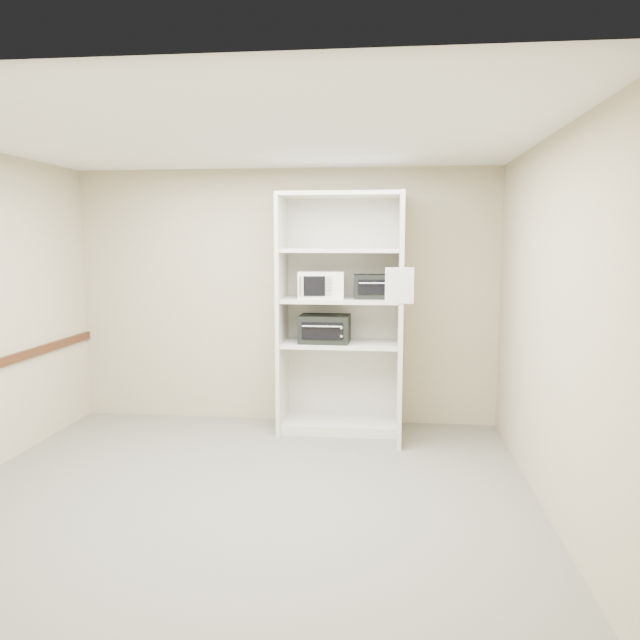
# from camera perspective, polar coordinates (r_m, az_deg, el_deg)

# --- Properties ---
(floor) EXTENTS (4.50, 4.00, 0.01)m
(floor) POSITION_cam_1_polar(r_m,az_deg,el_deg) (5.09, -6.94, -15.26)
(floor) COLOR #656358
(floor) RESTS_ON ground
(ceiling) EXTENTS (4.50, 4.00, 0.01)m
(ceiling) POSITION_cam_1_polar(r_m,az_deg,el_deg) (4.77, -7.45, 16.31)
(ceiling) COLOR white
(wall_back) EXTENTS (4.50, 0.02, 2.70)m
(wall_back) POSITION_cam_1_polar(r_m,az_deg,el_deg) (6.69, -3.22, 2.14)
(wall_back) COLOR #B8B187
(wall_back) RESTS_ON ground
(wall_front) EXTENTS (4.50, 0.02, 2.70)m
(wall_front) POSITION_cam_1_polar(r_m,az_deg,el_deg) (2.86, -16.53, -5.04)
(wall_front) COLOR #B8B187
(wall_front) RESTS_ON ground
(wall_right) EXTENTS (0.02, 4.00, 2.70)m
(wall_right) POSITION_cam_1_polar(r_m,az_deg,el_deg) (4.76, 20.22, -0.38)
(wall_right) COLOR #B8B187
(wall_right) RESTS_ON ground
(shelving_unit) EXTENTS (1.24, 0.92, 2.42)m
(shelving_unit) POSITION_cam_1_polar(r_m,az_deg,el_deg) (6.35, 2.29, -0.13)
(shelving_unit) COLOR beige
(shelving_unit) RESTS_ON floor
(microwave) EXTENTS (0.49, 0.39, 0.27)m
(microwave) POSITION_cam_1_polar(r_m,az_deg,el_deg) (6.28, 0.05, 3.24)
(microwave) COLOR white
(microwave) RESTS_ON shelving_unit
(toaster_oven_upper) EXTENTS (0.44, 0.34, 0.24)m
(toaster_oven_upper) POSITION_cam_1_polar(r_m,az_deg,el_deg) (6.29, 5.03, 3.07)
(toaster_oven_upper) COLOR black
(toaster_oven_upper) RESTS_ON shelving_unit
(toaster_oven_lower) EXTENTS (0.51, 0.39, 0.28)m
(toaster_oven_lower) POSITION_cam_1_polar(r_m,az_deg,el_deg) (6.32, 0.43, -0.80)
(toaster_oven_lower) COLOR black
(toaster_oven_lower) RESTS_ON shelving_unit
(paper_sign) EXTENTS (0.25, 0.02, 0.32)m
(paper_sign) POSITION_cam_1_polar(r_m,az_deg,el_deg) (5.66, 7.28, 3.14)
(paper_sign) COLOR white
(paper_sign) RESTS_ON shelving_unit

